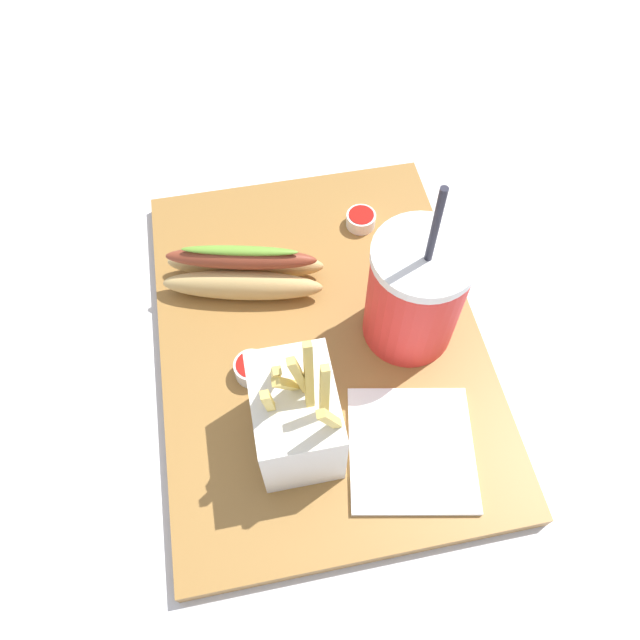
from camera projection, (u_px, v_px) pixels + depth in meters
name	position (u px, v px, depth m)	size (l,w,h in m)	color
ground_plane	(320.00, 348.00, 0.65)	(2.40, 2.40, 0.02)	silver
food_tray	(320.00, 339.00, 0.63)	(0.46, 0.34, 0.02)	olive
soda_cup	(415.00, 294.00, 0.57)	(0.10, 0.10, 0.22)	red
fries_basket	(296.00, 416.00, 0.52)	(0.10, 0.07, 0.16)	white
hot_dog_1	(243.00, 271.00, 0.64)	(0.10, 0.18, 0.07)	tan
ketchup_cup_1	(361.00, 219.00, 0.70)	(0.04, 0.04, 0.02)	white
ketchup_cup_2	(252.00, 368.00, 0.59)	(0.04, 0.04, 0.02)	white
napkin_stack	(411.00, 449.00, 0.56)	(0.12, 0.12, 0.01)	white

